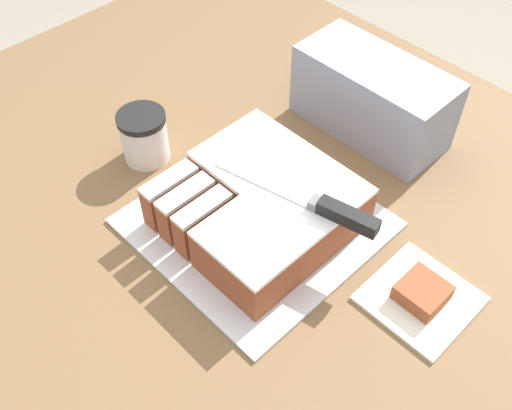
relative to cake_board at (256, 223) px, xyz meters
name	(u,v)px	position (x,y,z in m)	size (l,w,h in m)	color
countertop	(264,351)	(-0.01, 0.03, -0.48)	(1.40, 1.10, 0.95)	brown
cake_board	(256,223)	(0.00, 0.00, 0.00)	(0.34, 0.33, 0.01)	silver
cake	(260,205)	(0.00, 0.00, 0.04)	(0.26, 0.25, 0.08)	#994C2D
knife	(330,209)	(0.11, 0.04, 0.09)	(0.26, 0.08, 0.02)	silver
coffee_cup	(144,136)	(-0.24, -0.03, 0.04)	(0.08, 0.08, 0.09)	white
paper_napkin	(420,298)	(0.26, 0.07, 0.00)	(0.14, 0.14, 0.01)	white
brownie	(422,292)	(0.26, 0.07, 0.02)	(0.06, 0.06, 0.03)	#994C2D
storage_box	(372,98)	(-0.02, 0.30, 0.07)	(0.27, 0.13, 0.14)	#8C99B2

